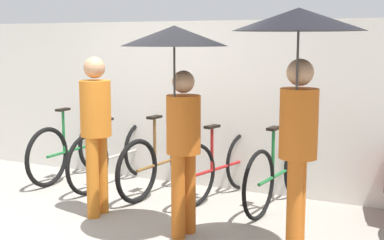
{
  "coord_description": "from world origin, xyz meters",
  "views": [
    {
      "loc": [
        3.03,
        -4.03,
        1.84
      ],
      "look_at": [
        0.63,
        1.01,
        1.0
      ],
      "focal_mm": 50.0,
      "sensor_mm": 36.0,
      "label": 1
    }
  ],
  "objects": [
    {
      "name": "parked_bicycle_1",
      "position": [
        -0.71,
        1.58,
        0.39
      ],
      "size": [
        0.44,
        1.83,
        1.09
      ],
      "rotation": [
        0.0,
        0.0,
        1.49
      ],
      "color": "black",
      "rests_on": "ground"
    },
    {
      "name": "parked_bicycle_4",
      "position": [
        1.43,
        1.6,
        0.39
      ],
      "size": [
        0.44,
        1.79,
        1.05
      ],
      "rotation": [
        0.0,
        0.0,
        1.46
      ],
      "color": "black",
      "rests_on": "ground"
    },
    {
      "name": "pedestrian_leading",
      "position": [
        -0.22,
        0.47,
        0.98
      ],
      "size": [
        0.32,
        0.32,
        1.67
      ],
      "rotation": [
        0.0,
        0.0,
        3.21
      ],
      "color": "#C66B1E",
      "rests_on": "ground"
    },
    {
      "name": "ground_plane",
      "position": [
        0.0,
        0.0,
        0.0
      ],
      "size": [
        30.0,
        30.0,
        0.0
      ],
      "primitive_type": "plane",
      "color": "gray"
    },
    {
      "name": "back_wall",
      "position": [
        0.0,
        2.04,
        1.04
      ],
      "size": [
        12.1,
        0.12,
        2.07
      ],
      "color": "silver",
      "rests_on": "ground"
    },
    {
      "name": "parked_bicycle_0",
      "position": [
        -1.42,
        1.61,
        0.39
      ],
      "size": [
        0.44,
        1.76,
        1.08
      ],
      "rotation": [
        0.0,
        0.0,
        1.55
      ],
      "color": "black",
      "rests_on": "ground"
    },
    {
      "name": "parked_bicycle_3",
      "position": [
        0.71,
        1.62,
        0.38
      ],
      "size": [
        0.56,
        1.64,
        1.1
      ],
      "rotation": [
        0.0,
        0.0,
        1.33
      ],
      "color": "black",
      "rests_on": "ground"
    },
    {
      "name": "parked_bicycle_2",
      "position": [
        0.0,
        1.54,
        0.38
      ],
      "size": [
        0.44,
        1.78,
        1.04
      ],
      "rotation": [
        0.0,
        0.0,
        1.45
      ],
      "color": "black",
      "rests_on": "ground"
    },
    {
      "name": "pedestrian_trailing",
      "position": [
        1.96,
        0.2,
        1.66
      ],
      "size": [
        1.05,
        1.05,
        2.09
      ],
      "rotation": [
        0.0,
        0.0,
        3.22
      ],
      "color": "#B25619",
      "rests_on": "ground"
    },
    {
      "name": "pedestrian_center",
      "position": [
        0.85,
        0.24,
        1.53
      ],
      "size": [
        0.96,
        0.96,
        1.97
      ],
      "rotation": [
        0.0,
        0.0,
        3.0
      ],
      "color": "#B25619",
      "rests_on": "ground"
    }
  ]
}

